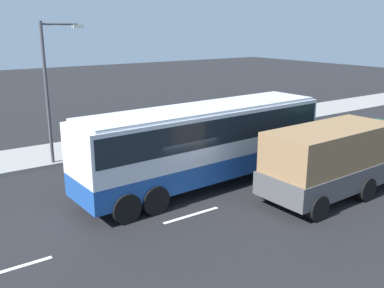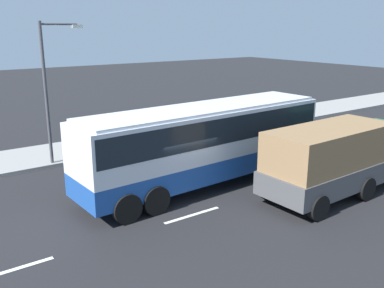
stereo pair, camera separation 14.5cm
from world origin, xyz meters
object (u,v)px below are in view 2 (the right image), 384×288
street_lamp (50,83)px  pedestrian_near_curb (125,130)px  coach_bus (205,137)px  cargo_truck (344,156)px

street_lamp → pedestrian_near_curb: bearing=9.7°
coach_bus → pedestrian_near_curb: size_ratio=7.23×
cargo_truck → street_lamp: 13.76m
pedestrian_near_curb → coach_bus: bearing=75.6°
cargo_truck → pedestrian_near_curb: size_ratio=5.17×
coach_bus → pedestrian_near_curb: bearing=89.0°
pedestrian_near_curb → street_lamp: 5.22m
coach_bus → cargo_truck: 5.76m
cargo_truck → coach_bus: bearing=135.2°
cargo_truck → street_lamp: bearing=127.6°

